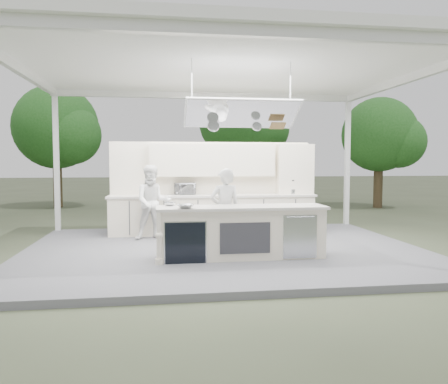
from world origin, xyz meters
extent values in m
plane|color=#474F36|center=(0.00, 0.00, 0.00)|extent=(90.00, 90.00, 0.00)
cube|color=#595A5E|center=(0.00, 0.00, 0.06)|extent=(8.00, 6.00, 0.12)
cube|color=white|center=(3.90, 2.90, 1.85)|extent=(0.12, 0.12, 3.70)
cube|color=white|center=(-3.90, 2.90, 1.85)|extent=(0.12, 0.12, 3.70)
cube|color=white|center=(0.00, 0.00, 3.78)|extent=(8.20, 6.20, 0.16)
cube|color=white|center=(0.00, -2.90, 3.62)|extent=(8.00, 0.12, 0.16)
cube|color=white|center=(0.00, 2.90, 3.62)|extent=(8.00, 0.12, 0.16)
cube|color=white|center=(-3.90, 0.00, 3.62)|extent=(0.12, 6.00, 0.16)
cube|color=white|center=(3.90, 0.00, 3.62)|extent=(0.12, 6.00, 0.16)
cube|color=white|center=(0.20, -0.90, 2.75)|extent=(2.00, 0.71, 0.43)
cube|color=white|center=(0.20, -0.90, 2.75)|extent=(2.06, 0.76, 0.46)
cylinder|color=white|center=(-0.70, -0.90, 3.23)|extent=(0.02, 0.02, 0.95)
cylinder|color=white|center=(1.10, -0.90, 3.23)|extent=(0.02, 0.02, 0.95)
cylinder|color=silver|center=(-0.30, -0.75, 2.53)|extent=(0.22, 0.14, 0.21)
cylinder|color=silver|center=(0.50, -0.80, 2.53)|extent=(0.18, 0.12, 0.18)
cube|color=olive|center=(0.90, -0.78, 2.55)|extent=(0.28, 0.18, 0.12)
cube|color=#F1ECCC|center=(0.20, -0.90, 0.57)|extent=(3.00, 0.70, 0.90)
cube|color=white|center=(0.20, -0.90, 1.04)|extent=(3.10, 0.78, 0.05)
cylinder|color=#F1ECCC|center=(-1.30, -1.25, 0.58)|extent=(0.11, 0.11, 0.92)
cube|color=black|center=(-0.85, -1.25, 0.48)|extent=(0.70, 0.04, 0.72)
cube|color=silver|center=(-0.85, -1.26, 0.48)|extent=(0.74, 0.03, 0.72)
cube|color=#2F2F34|center=(0.20, -1.26, 0.54)|extent=(0.90, 0.02, 0.55)
cube|color=silver|center=(1.20, -1.26, 0.54)|extent=(0.62, 0.02, 0.78)
cube|color=#F1ECCC|center=(0.00, 1.90, 0.57)|extent=(5.00, 0.65, 0.90)
cube|color=white|center=(0.00, 1.90, 1.04)|extent=(5.08, 0.72, 0.05)
cube|color=#F1ECCC|center=(0.00, 2.20, 1.25)|extent=(5.00, 0.10, 2.25)
cube|color=#F1ECCC|center=(0.00, 2.07, 1.92)|extent=(3.10, 0.38, 0.80)
cube|color=#F1ECCC|center=(2.10, 2.02, 1.67)|extent=(0.90, 0.45, 1.30)
cube|color=olive|center=(2.10, 2.02, 1.67)|extent=(0.84, 0.40, 0.03)
cylinder|color=silver|center=(2.00, 1.88, 1.13)|extent=(0.20, 0.20, 0.12)
cylinder|color=black|center=(2.00, 1.88, 1.29)|extent=(0.17, 0.17, 0.20)
cylinder|color=black|center=(2.35, 1.88, 1.12)|extent=(0.16, 0.16, 0.10)
cone|color=black|center=(2.35, 1.88, 1.29)|extent=(0.14, 0.14, 0.24)
cylinder|color=#473923|center=(-5.50, 10.00, 1.05)|extent=(0.36, 0.36, 2.10)
sphere|color=#2F6B27|center=(-5.50, 10.00, 3.29)|extent=(3.40, 3.40, 3.40)
sphere|color=#2F6B27|center=(-4.82, 9.49, 2.95)|extent=(2.38, 2.38, 2.38)
cylinder|color=#473923|center=(2.50, 12.00, 1.22)|extent=(0.36, 0.36, 2.45)
sphere|color=#2F6B27|center=(2.50, 12.00, 3.85)|extent=(4.00, 4.00, 4.00)
sphere|color=#2F6B27|center=(3.30, 11.40, 3.45)|extent=(2.80, 2.80, 2.80)
cylinder|color=#473923|center=(7.50, 8.00, 0.96)|extent=(0.36, 0.36, 1.92)
sphere|color=#2F6B27|center=(7.50, 8.00, 2.97)|extent=(3.00, 3.00, 3.00)
sphere|color=#2F6B27|center=(8.10, 7.55, 2.67)|extent=(2.10, 2.10, 2.10)
imported|color=silver|center=(-0.03, -0.38, 0.94)|extent=(0.63, 0.45, 1.63)
imported|color=white|center=(-1.45, 1.23, 0.97)|extent=(0.89, 0.73, 1.69)
imported|color=#B6B8BD|center=(-0.69, 2.08, 1.21)|extent=(0.54, 0.38, 0.29)
imported|color=#B6B9BD|center=(-0.84, -1.15, 1.11)|extent=(0.33, 0.33, 0.07)
imported|color=silver|center=(-1.10, -0.65, 1.10)|extent=(0.26, 0.26, 0.07)
camera|label=1|loc=(-1.24, -8.72, 1.88)|focal=35.00mm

